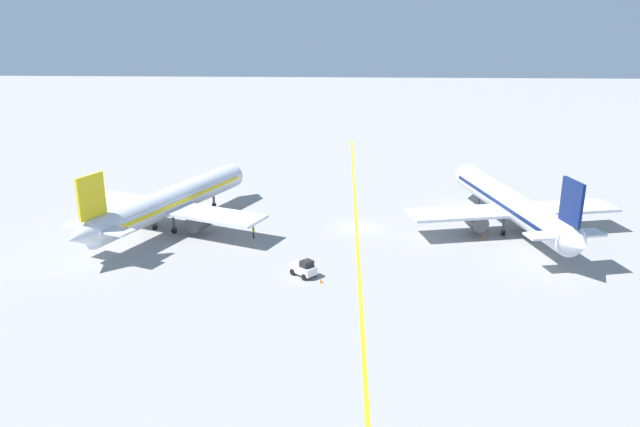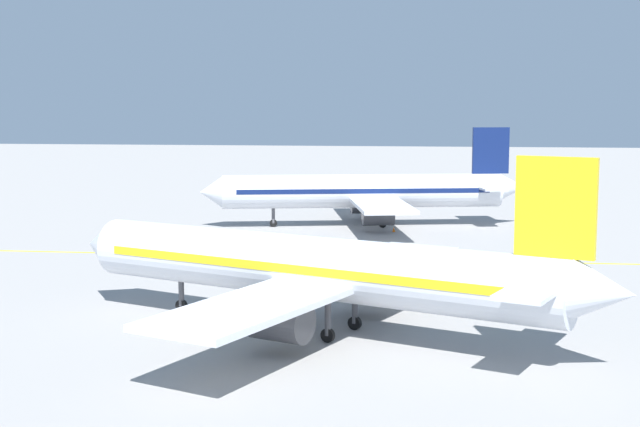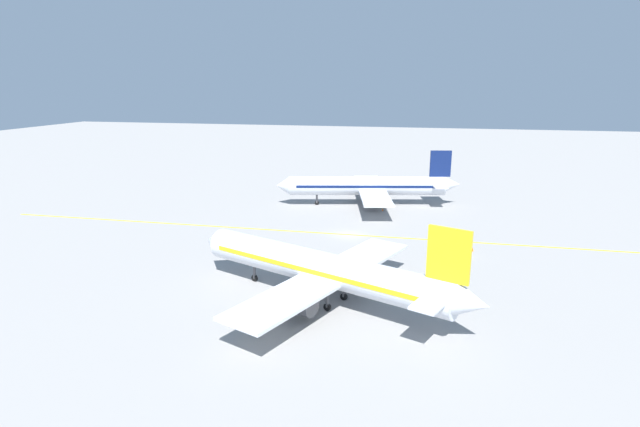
{
  "view_description": "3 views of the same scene",
  "coord_description": "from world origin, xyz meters",
  "px_view_note": "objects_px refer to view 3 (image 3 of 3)",
  "views": [
    {
      "loc": [
        -1.26,
        -79.97,
        28.05
      ],
      "look_at": [
        -4.71,
        -4.86,
        3.53
      ],
      "focal_mm": 35.0,
      "sensor_mm": 36.0,
      "label": 1
    },
    {
      "loc": [
        -74.86,
        -8.13,
        13.2
      ],
      "look_at": [
        -2.33,
        1.59,
        4.11
      ],
      "focal_mm": 50.0,
      "sensor_mm": 36.0,
      "label": 2
    },
    {
      "loc": [
        -73.73,
        -11.85,
        22.93
      ],
      "look_at": [
        -4.15,
        3.75,
        4.28
      ],
      "focal_mm": 28.0,
      "sensor_mm": 36.0,
      "label": 3
    }
  ],
  "objects_px": {
    "baggage_tug_white": "(460,249)",
    "traffic_cone_near_nose": "(383,209)",
    "airplane_adjacent_stand": "(369,186)",
    "ground_crew_worker": "(369,260)",
    "airplane_at_gate": "(324,269)",
    "traffic_cone_mid_apron": "(472,249)"
  },
  "relations": [
    {
      "from": "ground_crew_worker",
      "to": "traffic_cone_mid_apron",
      "type": "distance_m",
      "value": 16.43
    },
    {
      "from": "ground_crew_worker",
      "to": "airplane_at_gate",
      "type": "bearing_deg",
      "value": 163.73
    },
    {
      "from": "traffic_cone_mid_apron",
      "to": "airplane_at_gate",
      "type": "bearing_deg",
      "value": 141.14
    },
    {
      "from": "ground_crew_worker",
      "to": "traffic_cone_near_nose",
      "type": "xyz_separation_m",
      "value": [
        29.56,
        1.12,
        -0.63
      ]
    },
    {
      "from": "airplane_at_gate",
      "to": "ground_crew_worker",
      "type": "xyz_separation_m",
      "value": [
        11.65,
        -3.4,
        -2.8
      ]
    },
    {
      "from": "traffic_cone_mid_apron",
      "to": "airplane_adjacent_stand",
      "type": "bearing_deg",
      "value": 36.17
    },
    {
      "from": "airplane_adjacent_stand",
      "to": "baggage_tug_white",
      "type": "distance_m",
      "value": 30.99
    },
    {
      "from": "airplane_adjacent_stand",
      "to": "traffic_cone_near_nose",
      "type": "height_order",
      "value": "airplane_adjacent_stand"
    },
    {
      "from": "airplane_at_gate",
      "to": "traffic_cone_near_nose",
      "type": "relative_size",
      "value": 61.73
    },
    {
      "from": "ground_crew_worker",
      "to": "traffic_cone_near_nose",
      "type": "height_order",
      "value": "ground_crew_worker"
    },
    {
      "from": "airplane_adjacent_stand",
      "to": "traffic_cone_mid_apron",
      "type": "relative_size",
      "value": 64.15
    },
    {
      "from": "airplane_adjacent_stand",
      "to": "traffic_cone_near_nose",
      "type": "distance_m",
      "value": 6.27
    },
    {
      "from": "baggage_tug_white",
      "to": "traffic_cone_near_nose",
      "type": "relative_size",
      "value": 5.81
    },
    {
      "from": "baggage_tug_white",
      "to": "traffic_cone_near_nose",
      "type": "distance_m",
      "value": 25.66
    },
    {
      "from": "baggage_tug_white",
      "to": "airplane_adjacent_stand",
      "type": "bearing_deg",
      "value": 31.37
    },
    {
      "from": "baggage_tug_white",
      "to": "ground_crew_worker",
      "type": "xyz_separation_m",
      "value": [
        -7.37,
        11.74,
        0.01
      ]
    },
    {
      "from": "airplane_at_gate",
      "to": "airplane_adjacent_stand",
      "type": "distance_m",
      "value": 45.38
    },
    {
      "from": "traffic_cone_near_nose",
      "to": "traffic_cone_mid_apron",
      "type": "bearing_deg",
      "value": -144.12
    },
    {
      "from": "airplane_at_gate",
      "to": "airplane_adjacent_stand",
      "type": "height_order",
      "value": "same"
    },
    {
      "from": "airplane_adjacent_stand",
      "to": "traffic_cone_mid_apron",
      "type": "xyz_separation_m",
      "value": [
        -24.39,
        -17.83,
        -3.43
      ]
    },
    {
      "from": "ground_crew_worker",
      "to": "traffic_cone_near_nose",
      "type": "bearing_deg",
      "value": 2.17
    },
    {
      "from": "airplane_adjacent_stand",
      "to": "ground_crew_worker",
      "type": "xyz_separation_m",
      "value": [
        -33.72,
        -4.32,
        -2.8
      ]
    }
  ]
}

